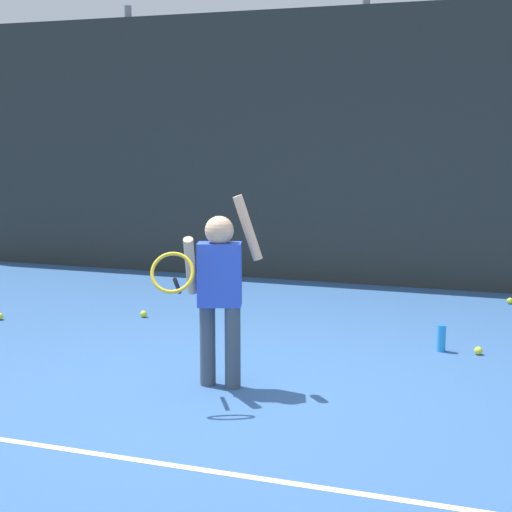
{
  "coord_description": "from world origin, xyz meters",
  "views": [
    {
      "loc": [
        1.83,
        -4.83,
        1.76
      ],
      "look_at": [
        -0.07,
        0.65,
        0.85
      ],
      "focal_mm": 54.93,
      "sensor_mm": 36.0,
      "label": 1
    }
  ],
  "objects_px": {
    "tennis_ball_1": "(478,351)",
    "tennis_ball_4": "(510,301)",
    "tennis_player": "(218,285)",
    "water_bottle": "(441,338)",
    "tennis_ball_2": "(144,314)",
    "tennis_ball_3": "(0,316)"
  },
  "relations": [
    {
      "from": "tennis_player",
      "to": "tennis_ball_3",
      "type": "height_order",
      "value": "tennis_player"
    },
    {
      "from": "tennis_ball_3",
      "to": "tennis_ball_4",
      "type": "height_order",
      "value": "same"
    },
    {
      "from": "tennis_player",
      "to": "tennis_ball_3",
      "type": "xyz_separation_m",
      "value": [
        -2.72,
        1.17,
        -0.69
      ]
    },
    {
      "from": "water_bottle",
      "to": "tennis_ball_1",
      "type": "relative_size",
      "value": 3.33
    },
    {
      "from": "tennis_ball_4",
      "to": "tennis_ball_1",
      "type": "bearing_deg",
      "value": -95.35
    },
    {
      "from": "tennis_player",
      "to": "tennis_ball_4",
      "type": "bearing_deg",
      "value": 44.63
    },
    {
      "from": "tennis_player",
      "to": "tennis_ball_4",
      "type": "distance_m",
      "value": 4.03
    },
    {
      "from": "tennis_player",
      "to": "water_bottle",
      "type": "relative_size",
      "value": 6.14
    },
    {
      "from": "tennis_player",
      "to": "tennis_ball_4",
      "type": "xyz_separation_m",
      "value": [
        1.87,
        3.51,
        -0.69
      ]
    },
    {
      "from": "tennis_player",
      "to": "tennis_ball_1",
      "type": "height_order",
      "value": "tennis_player"
    },
    {
      "from": "tennis_ball_4",
      "to": "tennis_ball_3",
      "type": "bearing_deg",
      "value": -153.0
    },
    {
      "from": "water_bottle",
      "to": "tennis_ball_1",
      "type": "height_order",
      "value": "water_bottle"
    },
    {
      "from": "tennis_ball_1",
      "to": "tennis_ball_2",
      "type": "height_order",
      "value": "same"
    },
    {
      "from": "tennis_ball_1",
      "to": "tennis_ball_2",
      "type": "xyz_separation_m",
      "value": [
        -3.14,
        0.28,
        0.0
      ]
    },
    {
      "from": "tennis_player",
      "to": "water_bottle",
      "type": "distance_m",
      "value": 2.09
    },
    {
      "from": "water_bottle",
      "to": "tennis_ball_1",
      "type": "xyz_separation_m",
      "value": [
        0.29,
        -0.0,
        -0.08
      ]
    },
    {
      "from": "water_bottle",
      "to": "tennis_ball_1",
      "type": "distance_m",
      "value": 0.3
    },
    {
      "from": "tennis_ball_1",
      "to": "water_bottle",
      "type": "bearing_deg",
      "value": 179.61
    },
    {
      "from": "tennis_ball_3",
      "to": "tennis_ball_4",
      "type": "relative_size",
      "value": 1.0
    },
    {
      "from": "tennis_ball_1",
      "to": "tennis_ball_4",
      "type": "xyz_separation_m",
      "value": [
        0.19,
        2.07,
        0.0
      ]
    },
    {
      "from": "water_bottle",
      "to": "tennis_ball_3",
      "type": "xyz_separation_m",
      "value": [
        -4.1,
        -0.27,
        -0.08
      ]
    },
    {
      "from": "tennis_ball_3",
      "to": "water_bottle",
      "type": "bearing_deg",
      "value": 3.76
    }
  ]
}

